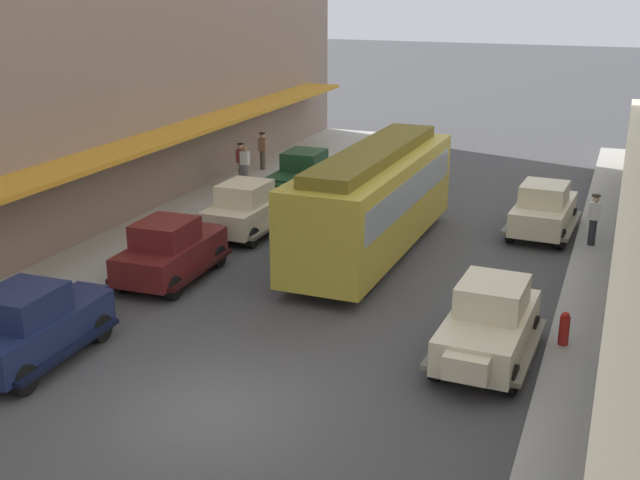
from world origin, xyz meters
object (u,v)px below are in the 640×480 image
at_px(parked_car_0, 302,174).
at_px(pedestrian_3, 241,162).
at_px(parked_car_4, 170,249).
at_px(fire_hydrant, 564,328).
at_px(parked_car_1, 544,208).
at_px(pedestrian_1, 594,219).
at_px(parked_car_2, 489,322).
at_px(pedestrian_0, 263,151).
at_px(parked_car_5, 31,323).
at_px(parked_car_3, 248,207).
at_px(streetcar, 373,197).
at_px(pedestrian_4, 245,165).

bearing_deg(parked_car_0, pedestrian_3, 166.24).
height_order(parked_car_4, fire_hydrant, parked_car_4).
distance_m(parked_car_1, pedestrian_1, 1.94).
relative_size(parked_car_0, parked_car_2, 1.00).
height_order(fire_hydrant, pedestrian_0, pedestrian_0).
distance_m(parked_car_5, fire_hydrant, 12.24).
distance_m(parked_car_5, pedestrian_1, 17.21).
xyz_separation_m(parked_car_3, streetcar, (4.64, -0.58, 0.96)).
distance_m(streetcar, pedestrian_4, 9.78).
relative_size(streetcar, pedestrian_3, 5.77).
distance_m(parked_car_0, pedestrian_1, 11.46).
relative_size(parked_car_3, pedestrian_4, 2.61).
height_order(parked_car_5, pedestrian_3, parked_car_5).
xyz_separation_m(parked_car_1, pedestrian_4, (-12.31, 2.01, 0.05)).
xyz_separation_m(parked_car_2, pedestrian_3, (-12.56, 12.39, 0.07)).
xyz_separation_m(parked_car_2, fire_hydrant, (1.58, 1.15, -0.38)).
bearing_deg(parked_car_3, fire_hydrant, -26.39).
height_order(pedestrian_1, pedestrian_4, pedestrian_1).
relative_size(pedestrian_0, pedestrian_3, 1.00).
xyz_separation_m(parked_car_2, parked_car_3, (-9.33, 6.56, 0.00)).
bearing_deg(parked_car_5, parked_car_2, 21.98).
xyz_separation_m(parked_car_0, parked_car_4, (0.01, -9.86, 0.00)).
xyz_separation_m(parked_car_1, parked_car_2, (-0.07, -10.11, 0.00)).
relative_size(parked_car_3, parked_car_5, 1.00).
distance_m(parked_car_2, streetcar, 7.66).
relative_size(parked_car_1, parked_car_3, 1.01).
relative_size(parked_car_0, pedestrian_0, 2.57).
height_order(parked_car_2, pedestrian_0, parked_car_2).
bearing_deg(parked_car_5, parked_car_1, 55.38).
distance_m(parked_car_0, pedestrian_4, 2.84).
bearing_deg(parked_car_1, pedestrian_4, 170.71).
relative_size(parked_car_3, pedestrian_0, 2.56).
height_order(parked_car_0, streetcar, streetcar).
height_order(parked_car_3, pedestrian_3, parked_car_3).
xyz_separation_m(streetcar, pedestrian_3, (-7.86, 6.41, -0.89)).
relative_size(parked_car_5, pedestrian_4, 2.62).
height_order(parked_car_3, pedestrian_4, parked_car_3).
bearing_deg(parked_car_4, parked_car_5, -91.46).
bearing_deg(streetcar, parked_car_0, 130.09).
height_order(parked_car_0, pedestrian_3, parked_car_0).
relative_size(parked_car_2, pedestrian_4, 2.62).
bearing_deg(streetcar, pedestrian_1, 25.94).
bearing_deg(pedestrian_4, parked_car_4, -74.87).
distance_m(parked_car_0, streetcar, 7.44).
relative_size(parked_car_4, pedestrian_3, 2.57).
distance_m(parked_car_5, pedestrian_3, 16.52).
relative_size(parked_car_2, pedestrian_1, 2.58).
bearing_deg(parked_car_0, fire_hydrant, -43.55).
xyz_separation_m(parked_car_4, pedestrian_4, (-2.80, 10.36, 0.05)).
relative_size(parked_car_1, streetcar, 0.45).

